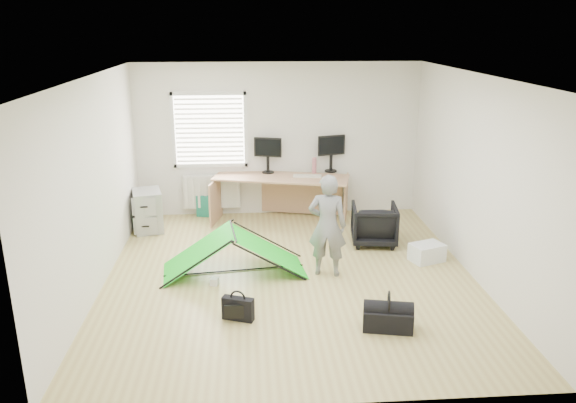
{
  "coord_description": "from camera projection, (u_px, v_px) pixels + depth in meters",
  "views": [
    {
      "loc": [
        -0.54,
        -7.03,
        3.32
      ],
      "look_at": [
        0.0,
        0.4,
        0.95
      ],
      "focal_mm": 35.0,
      "sensor_mm": 36.0,
      "label": 1
    }
  ],
  "objects": [
    {
      "name": "ground",
      "position": [
        290.0,
        276.0,
        7.72
      ],
      "size": [
        5.5,
        5.5,
        0.0
      ],
      "primitive_type": "plane",
      "color": "tan",
      "rests_on": "ground"
    },
    {
      "name": "thermos",
      "position": [
        314.0,
        165.0,
        9.89
      ],
      "size": [
        0.09,
        0.09,
        0.28
      ],
      "primitive_type": "cylinder",
      "rotation": [
        0.0,
        0.0,
        -0.19
      ],
      "color": "#AF626D",
      "rests_on": "desk"
    },
    {
      "name": "kite",
      "position": [
        234.0,
        251.0,
        7.77
      ],
      "size": [
        2.04,
        1.08,
        0.61
      ],
      "primitive_type": null,
      "rotation": [
        0.0,
        0.0,
        0.12
      ],
      "color": "#14D61F",
      "rests_on": "ground"
    },
    {
      "name": "office_chair",
      "position": [
        374.0,
        224.0,
        8.78
      ],
      "size": [
        0.76,
        0.78,
        0.64
      ],
      "primitive_type": "imported",
      "rotation": [
        0.0,
        0.0,
        3.02
      ],
      "color": "black",
      "rests_on": "ground"
    },
    {
      "name": "storage_crate",
      "position": [
        427.0,
        252.0,
        8.18
      ],
      "size": [
        0.55,
        0.46,
        0.26
      ],
      "primitive_type": "cube",
      "rotation": [
        0.0,
        0.0,
        0.35
      ],
      "color": "white",
      "rests_on": "ground"
    },
    {
      "name": "monitor_left",
      "position": [
        268.0,
        160.0,
        9.88
      ],
      "size": [
        0.5,
        0.23,
        0.47
      ],
      "primitive_type": "cube",
      "rotation": [
        0.0,
        0.0,
        -0.28
      ],
      "color": "black",
      "rests_on": "desk"
    },
    {
      "name": "back_wall",
      "position": [
        278.0,
        140.0,
        9.93
      ],
      "size": [
        5.0,
        0.02,
        2.7
      ],
      "primitive_type": "cube",
      "color": "silver",
      "rests_on": "ground"
    },
    {
      "name": "radiator",
      "position": [
        212.0,
        191.0,
        10.04
      ],
      "size": [
        1.0,
        0.12,
        0.6
      ],
      "primitive_type": "cube",
      "color": "silver",
      "rests_on": "back_wall"
    },
    {
      "name": "filing_cabinet",
      "position": [
        148.0,
        211.0,
        9.35
      ],
      "size": [
        0.57,
        0.68,
        0.69
      ],
      "primitive_type": "cube",
      "rotation": [
        0.0,
        0.0,
        0.24
      ],
      "color": "#9A9D9F",
      "rests_on": "ground"
    },
    {
      "name": "keyboard",
      "position": [
        307.0,
        176.0,
        9.69
      ],
      "size": [
        0.51,
        0.23,
        0.02
      ],
      "primitive_type": "cube",
      "rotation": [
        0.0,
        0.0,
        -0.12
      ],
      "color": "beige",
      "rests_on": "desk"
    },
    {
      "name": "desk",
      "position": [
        281.0,
        198.0,
        9.82
      ],
      "size": [
        2.43,
        1.26,
        0.79
      ],
      "primitive_type": "cube",
      "rotation": [
        0.0,
        0.0,
        -0.24
      ],
      "color": "tan",
      "rests_on": "ground"
    },
    {
      "name": "white_box",
      "position": [
        214.0,
        282.0,
        7.44
      ],
      "size": [
        0.12,
        0.12,
        0.1
      ],
      "primitive_type": "cube",
      "rotation": [
        0.0,
        0.0,
        -0.3
      ],
      "color": "silver",
      "rests_on": "ground"
    },
    {
      "name": "tote_bag",
      "position": [
        206.0,
        206.0,
        10.07
      ],
      "size": [
        0.35,
        0.23,
        0.39
      ],
      "primitive_type": "cube",
      "rotation": [
        0.0,
        0.0,
        -0.27
      ],
      "color": "#1C8369",
      "rests_on": "ground"
    },
    {
      "name": "person",
      "position": [
        327.0,
        225.0,
        7.57
      ],
      "size": [
        0.59,
        0.45,
        1.43
      ],
      "primitive_type": "imported",
      "rotation": [
        0.0,
        0.0,
        2.91
      ],
      "color": "slate",
      "rests_on": "ground"
    },
    {
      "name": "window",
      "position": [
        210.0,
        130.0,
        9.75
      ],
      "size": [
        1.2,
        0.06,
        1.2
      ],
      "primitive_type": "cube",
      "color": "silver",
      "rests_on": "back_wall"
    },
    {
      "name": "laptop_bag",
      "position": [
        238.0,
        309.0,
        6.55
      ],
      "size": [
        0.39,
        0.24,
        0.28
      ],
      "primitive_type": "cube",
      "rotation": [
        0.0,
        0.0,
        -0.36
      ],
      "color": "black",
      "rests_on": "ground"
    },
    {
      "name": "duffel_bag",
      "position": [
        388.0,
        319.0,
        6.35
      ],
      "size": [
        0.6,
        0.39,
        0.24
      ],
      "primitive_type": "cube",
      "rotation": [
        0.0,
        0.0,
        -0.21
      ],
      "color": "black",
      "rests_on": "ground"
    },
    {
      "name": "monitor_right",
      "position": [
        331.0,
        158.0,
        9.97
      ],
      "size": [
        0.51,
        0.24,
        0.48
      ],
      "primitive_type": "cube",
      "rotation": [
        0.0,
        0.0,
        0.28
      ],
      "color": "black",
      "rests_on": "desk"
    }
  ]
}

